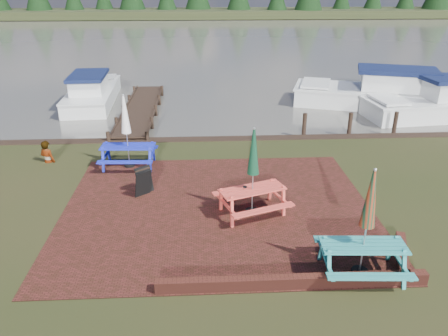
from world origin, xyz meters
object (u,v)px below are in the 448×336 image
chalkboard (144,182)px  boat_jetty (92,93)px  picnic_table_teal (364,240)px  jetty (140,109)px  boat_near (378,94)px  boat_far (440,105)px  picnic_table_blue (128,142)px  person (45,141)px  picnic_table_red (253,185)px

chalkboard → boat_jetty: (-4.11, 11.52, -0.07)m
picnic_table_teal → chalkboard: bearing=144.9°
jetty → boat_jetty: size_ratio=1.34×
picnic_table_teal → boat_near: (5.90, 14.39, -0.44)m
boat_jetty → boat_far: (17.69, -3.52, 0.08)m
picnic_table_blue → person: bearing=171.8°
chalkboard → boat_jetty: size_ratio=0.13×
picnic_table_red → jetty: size_ratio=0.28×
chalkboard → boat_jetty: bearing=72.2°
picnic_table_teal → boat_far: size_ratio=0.36×
picnic_table_blue → chalkboard: size_ratio=3.04×
chalkboard → jetty: size_ratio=0.09×
boat_near → boat_far: bearing=-114.8°
picnic_table_teal → boat_far: 14.75m
boat_jetty → boat_far: bearing=-14.4°
chalkboard → jetty: 9.30m
picnic_table_teal → chalkboard: (-5.39, 4.27, -0.48)m
picnic_table_blue → boat_far: bearing=24.3°
jetty → boat_far: (14.83, -1.21, 0.34)m
picnic_table_teal → chalkboard: picnic_table_teal is taller
boat_near → picnic_table_red: bearing=162.8°
picnic_table_teal → boat_far: bearing=59.5°
picnic_table_teal → boat_jetty: (-9.50, 15.79, -0.54)m
picnic_table_blue → person: size_ratio=1.61×
picnic_table_red → boat_far: picnic_table_red is taller
picnic_table_red → picnic_table_blue: size_ratio=0.98×
jetty → picnic_table_teal: bearing=-63.8°
picnic_table_teal → chalkboard: 6.89m
picnic_table_teal → picnic_table_red: 3.64m
boat_near → boat_far: 3.13m
picnic_table_red → picnic_table_blue: bearing=118.4°
jetty → boat_jetty: 3.69m
boat_far → person: (-17.43, -5.19, 0.35)m
jetty → picnic_table_blue: bearing=-86.2°
picnic_table_teal → jetty: 15.04m
picnic_table_red → jetty: (-4.47, 10.55, -0.79)m
picnic_table_blue → chalkboard: (0.79, -2.23, -0.47)m
jetty → picnic_table_red: bearing=-67.0°
boat_near → picnic_table_teal: bearing=175.7°
picnic_table_red → picnic_table_blue: (-4.02, 3.58, 0.01)m
jetty → boat_far: size_ratio=1.24×
picnic_table_blue → jetty: bearing=96.2°
chalkboard → boat_near: 15.16m
person → picnic_table_blue: bearing=-166.9°
picnic_table_red → boat_jetty: (-7.34, 12.86, -0.52)m
boat_near → boat_jetty: bearing=102.8°
picnic_table_red → boat_far: bearing=22.1°
jetty → person: 6.94m
picnic_table_teal → person: 11.64m
picnic_table_red → person: size_ratio=1.59×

